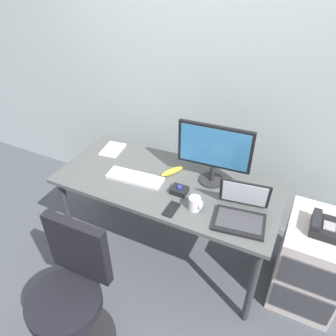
{
  "coord_description": "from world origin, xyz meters",
  "views": [
    {
      "loc": [
        0.79,
        -1.65,
        2.21
      ],
      "look_at": [
        0.0,
        0.0,
        0.87
      ],
      "focal_mm": 35.11,
      "sensor_mm": 36.0,
      "label": 1
    }
  ],
  "objects_px": {
    "monitor_main": "(214,150)",
    "paper_notepad": "(113,149)",
    "banana": "(172,171)",
    "office_chair": "(72,298)",
    "file_cabinet": "(310,262)",
    "trackball_mouse": "(179,190)",
    "coffee_mug": "(195,204)",
    "laptop": "(241,211)",
    "desk_phone": "(324,226)",
    "cell_phone": "(171,209)",
    "keyboard": "(135,178)"
  },
  "relations": [
    {
      "from": "keyboard",
      "to": "cell_phone",
      "type": "bearing_deg",
      "value": -25.18
    },
    {
      "from": "keyboard",
      "to": "cell_phone",
      "type": "relative_size",
      "value": 2.96
    },
    {
      "from": "desk_phone",
      "to": "laptop",
      "type": "distance_m",
      "value": 0.54
    },
    {
      "from": "keyboard",
      "to": "trackball_mouse",
      "type": "distance_m",
      "value": 0.35
    },
    {
      "from": "file_cabinet",
      "to": "desk_phone",
      "type": "bearing_deg",
      "value": -116.78
    },
    {
      "from": "laptop",
      "to": "coffee_mug",
      "type": "distance_m",
      "value": 0.29
    },
    {
      "from": "cell_phone",
      "to": "desk_phone",
      "type": "bearing_deg",
      "value": 21.04
    },
    {
      "from": "office_chair",
      "to": "laptop",
      "type": "xyz_separation_m",
      "value": [
        0.78,
        0.75,
        0.39
      ]
    },
    {
      "from": "paper_notepad",
      "to": "cell_phone",
      "type": "height_order",
      "value": "paper_notepad"
    },
    {
      "from": "trackball_mouse",
      "to": "coffee_mug",
      "type": "bearing_deg",
      "value": -34.15
    },
    {
      "from": "cell_phone",
      "to": "banana",
      "type": "height_order",
      "value": "banana"
    },
    {
      "from": "banana",
      "to": "office_chair",
      "type": "bearing_deg",
      "value": -101.9
    },
    {
      "from": "coffee_mug",
      "to": "office_chair",
      "type": "bearing_deg",
      "value": -125.48
    },
    {
      "from": "keyboard",
      "to": "laptop",
      "type": "distance_m",
      "value": 0.79
    },
    {
      "from": "cell_phone",
      "to": "laptop",
      "type": "bearing_deg",
      "value": 17.22
    },
    {
      "from": "coffee_mug",
      "to": "banana",
      "type": "xyz_separation_m",
      "value": [
        -0.29,
        0.28,
        -0.03
      ]
    },
    {
      "from": "file_cabinet",
      "to": "trackball_mouse",
      "type": "distance_m",
      "value": 1.05
    },
    {
      "from": "file_cabinet",
      "to": "paper_notepad",
      "type": "height_order",
      "value": "paper_notepad"
    },
    {
      "from": "monitor_main",
      "to": "paper_notepad",
      "type": "bearing_deg",
      "value": 177.61
    },
    {
      "from": "desk_phone",
      "to": "laptop",
      "type": "relative_size",
      "value": 0.58
    },
    {
      "from": "coffee_mug",
      "to": "cell_phone",
      "type": "height_order",
      "value": "coffee_mug"
    },
    {
      "from": "laptop",
      "to": "coffee_mug",
      "type": "height_order",
      "value": "laptop"
    },
    {
      "from": "file_cabinet",
      "to": "monitor_main",
      "type": "bearing_deg",
      "value": 176.63
    },
    {
      "from": "trackball_mouse",
      "to": "cell_phone",
      "type": "relative_size",
      "value": 0.77
    },
    {
      "from": "desk_phone",
      "to": "paper_notepad",
      "type": "bearing_deg",
      "value": 176.56
    },
    {
      "from": "paper_notepad",
      "to": "cell_phone",
      "type": "xyz_separation_m",
      "value": [
        0.73,
        -0.43,
        -0.0
      ]
    },
    {
      "from": "laptop",
      "to": "cell_phone",
      "type": "distance_m",
      "value": 0.44
    },
    {
      "from": "banana",
      "to": "coffee_mug",
      "type": "bearing_deg",
      "value": -43.85
    },
    {
      "from": "file_cabinet",
      "to": "paper_notepad",
      "type": "xyz_separation_m",
      "value": [
        -1.64,
        0.08,
        0.43
      ]
    },
    {
      "from": "keyboard",
      "to": "banana",
      "type": "bearing_deg",
      "value": 39.64
    },
    {
      "from": "desk_phone",
      "to": "paper_notepad",
      "type": "xyz_separation_m",
      "value": [
        -1.63,
        0.1,
        0.06
      ]
    },
    {
      "from": "office_chair",
      "to": "banana",
      "type": "bearing_deg",
      "value": 78.1
    },
    {
      "from": "file_cabinet",
      "to": "monitor_main",
      "type": "distance_m",
      "value": 1.04
    },
    {
      "from": "desk_phone",
      "to": "cell_phone",
      "type": "relative_size",
      "value": 1.41
    },
    {
      "from": "office_chair",
      "to": "paper_notepad",
      "type": "relative_size",
      "value": 4.43
    },
    {
      "from": "monitor_main",
      "to": "trackball_mouse",
      "type": "relative_size",
      "value": 4.6
    },
    {
      "from": "office_chair",
      "to": "keyboard",
      "type": "relative_size",
      "value": 2.19
    },
    {
      "from": "paper_notepad",
      "to": "office_chair",
      "type": "bearing_deg",
      "value": -70.95
    },
    {
      "from": "desk_phone",
      "to": "keyboard",
      "type": "bearing_deg",
      "value": -173.08
    },
    {
      "from": "desk_phone",
      "to": "banana",
      "type": "distance_m",
      "value": 1.06
    },
    {
      "from": "desk_phone",
      "to": "coffee_mug",
      "type": "relative_size",
      "value": 2.13
    },
    {
      "from": "file_cabinet",
      "to": "paper_notepad",
      "type": "bearing_deg",
      "value": 177.15
    },
    {
      "from": "keyboard",
      "to": "coffee_mug",
      "type": "distance_m",
      "value": 0.52
    },
    {
      "from": "desk_phone",
      "to": "coffee_mug",
      "type": "bearing_deg",
      "value": -161.46
    },
    {
      "from": "monitor_main",
      "to": "cell_phone",
      "type": "height_order",
      "value": "monitor_main"
    },
    {
      "from": "keyboard",
      "to": "cell_phone",
      "type": "xyz_separation_m",
      "value": [
        0.37,
        -0.17,
        -0.01
      ]
    },
    {
      "from": "file_cabinet",
      "to": "coffee_mug",
      "type": "distance_m",
      "value": 0.95
    },
    {
      "from": "trackball_mouse",
      "to": "coffee_mug",
      "type": "height_order",
      "value": "coffee_mug"
    },
    {
      "from": "laptop",
      "to": "banana",
      "type": "bearing_deg",
      "value": 158.2
    },
    {
      "from": "file_cabinet",
      "to": "paper_notepad",
      "type": "relative_size",
      "value": 3.19
    }
  ]
}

